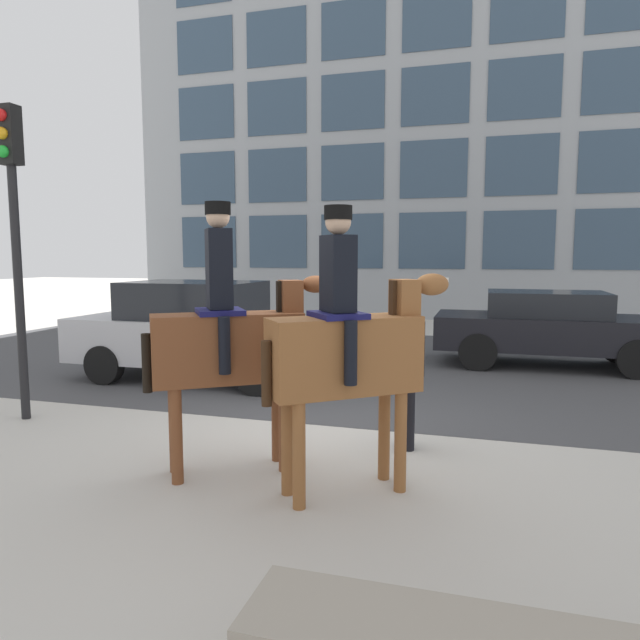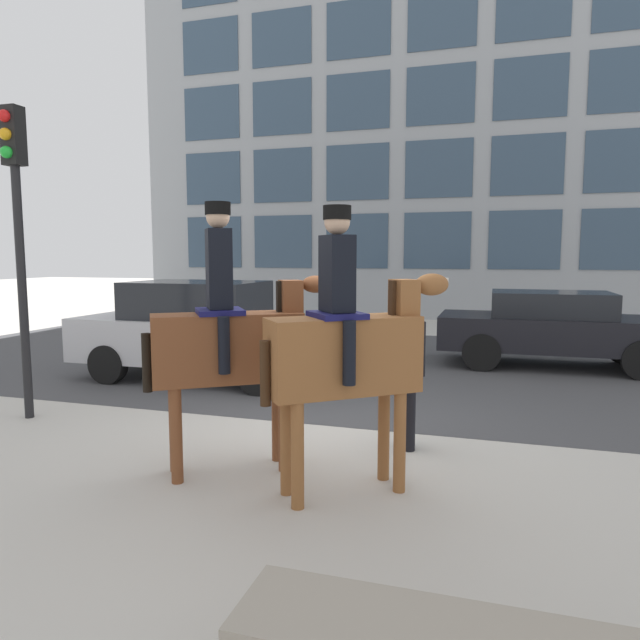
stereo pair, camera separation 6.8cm
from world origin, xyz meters
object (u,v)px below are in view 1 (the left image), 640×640
object	(u,v)px
street_car_near_lane	(199,330)
traffic_light	(13,212)
street_car_far_lane	(550,327)
mounted_horse_companion	(348,347)
pedestrian_bystander	(405,363)
mounted_horse_lead	(231,339)

from	to	relation	value
street_car_near_lane	traffic_light	world-z (taller)	traffic_light
street_car_far_lane	mounted_horse_companion	bearing A→B (deg)	-109.03
pedestrian_bystander	traffic_light	bearing A→B (deg)	-34.09
street_car_far_lane	pedestrian_bystander	bearing A→B (deg)	-110.25
mounted_horse_lead	traffic_light	size ratio (longest dim) A/B	0.66
street_car_far_lane	traffic_light	distance (m)	9.13
pedestrian_bystander	traffic_light	distance (m)	5.18
mounted_horse_companion	street_car_near_lane	world-z (taller)	mounted_horse_companion
mounted_horse_lead	street_car_near_lane	size ratio (longest dim) A/B	0.60
pedestrian_bystander	street_car_far_lane	size ratio (longest dim) A/B	0.38
mounted_horse_companion	pedestrian_bystander	size ratio (longest dim) A/B	1.56
pedestrian_bystander	street_car_near_lane	bearing A→B (deg)	-70.50
mounted_horse_lead	pedestrian_bystander	xyz separation A→B (m)	(1.53, 1.14, -0.36)
mounted_horse_lead	traffic_light	bearing A→B (deg)	131.20
mounted_horse_lead	pedestrian_bystander	bearing A→B (deg)	2.79
mounted_horse_companion	mounted_horse_lead	bearing A→B (deg)	133.87
mounted_horse_lead	street_car_near_lane	bearing A→B (deg)	88.36
mounted_horse_lead	street_car_near_lane	distance (m)	4.40
street_car_near_lane	street_car_far_lane	bearing A→B (deg)	26.08
mounted_horse_companion	traffic_light	world-z (taller)	traffic_light
mounted_horse_companion	pedestrian_bystander	bearing A→B (deg)	38.32
pedestrian_bystander	traffic_light	size ratio (longest dim) A/B	0.41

